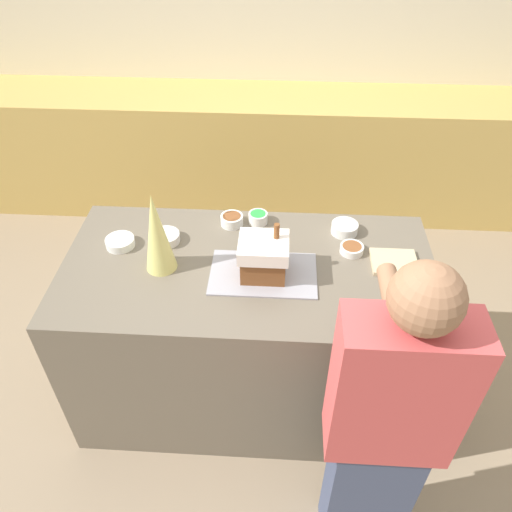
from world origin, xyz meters
TOP-DOWN VIEW (x-y plane):
  - ground_plane at (0.00, 0.00)m, footprint 12.00×12.00m
  - wall_back at (0.00, 2.15)m, footprint 8.00×0.05m
  - back_cabinet_block at (0.00, 1.82)m, footprint 6.00×0.60m
  - kitchen_island at (0.00, 0.00)m, footprint 1.66×0.84m
  - baking_tray at (0.07, -0.05)m, footprint 0.46×0.29m
  - gingerbread_house at (0.07, -0.05)m, footprint 0.21×0.19m
  - decorative_tree at (-0.38, -0.03)m, footprint 0.14×0.14m
  - candy_bowl_far_right at (0.46, 0.12)m, footprint 0.11×0.11m
  - candy_bowl_near_tray_right at (0.03, 0.32)m, footprint 0.09×0.09m
  - candy_bowl_behind_tray at (-0.60, 0.11)m, footprint 0.13×0.13m
  - candy_bowl_near_tray_left at (0.44, 0.27)m, footprint 0.13×0.13m
  - candy_bowl_center_rear at (-0.40, 0.15)m, footprint 0.13×0.13m
  - candy_bowl_beside_tree at (-0.10, 0.30)m, footprint 0.11×0.11m
  - cookbook at (0.64, 0.05)m, footprint 0.20×0.17m
  - person at (0.51, -0.71)m, footprint 0.41×0.51m

SIDE VIEW (x-z plane):
  - ground_plane at x=0.00m, z-range 0.00..0.00m
  - kitchen_island at x=0.00m, z-range 0.00..0.90m
  - back_cabinet_block at x=0.00m, z-range 0.00..0.91m
  - person at x=0.51m, z-range 0.03..1.57m
  - baking_tray at x=0.07m, z-range 0.90..0.90m
  - cookbook at x=0.64m, z-range 0.90..0.92m
  - candy_bowl_far_right at x=0.46m, z-range 0.90..0.93m
  - candy_bowl_behind_tray at x=-0.60m, z-range 0.90..0.94m
  - candy_bowl_center_rear at x=-0.40m, z-range 0.90..0.94m
  - candy_bowl_near_tray_left at x=0.44m, z-range 0.90..0.95m
  - candy_bowl_beside_tree at x=-0.10m, z-range 0.90..0.95m
  - candy_bowl_near_tray_right at x=0.03m, z-range 0.90..0.95m
  - gingerbread_house at x=0.07m, z-range 0.88..1.12m
  - decorative_tree at x=-0.38m, z-range 0.90..1.27m
  - wall_back at x=0.00m, z-range 0.00..2.60m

